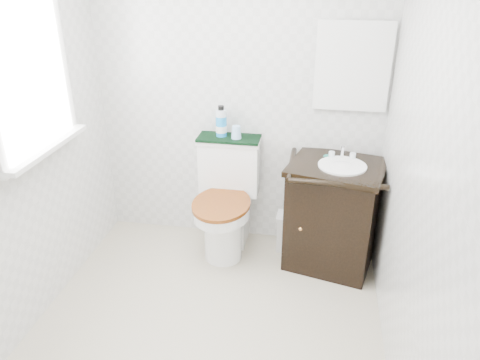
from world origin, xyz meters
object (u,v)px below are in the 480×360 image
(cup, at_px, (236,132))
(mouthwash_bottle, at_px, (221,122))
(vanity, at_px, (333,213))
(trash_bin, at_px, (290,232))
(toilet, at_px, (226,205))

(cup, bearing_deg, mouthwash_bottle, 164.45)
(vanity, xyz_separation_m, trash_bin, (-0.32, 0.12, -0.27))
(mouthwash_bottle, height_order, cup, mouthwash_bottle)
(toilet, distance_m, mouthwash_bottle, 0.65)
(toilet, bearing_deg, vanity, -4.16)
(vanity, relative_size, cup, 9.58)
(toilet, xyz_separation_m, mouthwash_bottle, (-0.06, 0.14, 0.63))
(toilet, bearing_deg, trash_bin, 6.78)
(toilet, height_order, cup, cup)
(trash_bin, height_order, mouthwash_bottle, mouthwash_bottle)
(toilet, xyz_separation_m, cup, (0.06, 0.11, 0.57))
(toilet, relative_size, trash_bin, 2.84)
(vanity, height_order, trash_bin, vanity)
(vanity, height_order, cup, cup)
(vanity, height_order, mouthwash_bottle, mouthwash_bottle)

